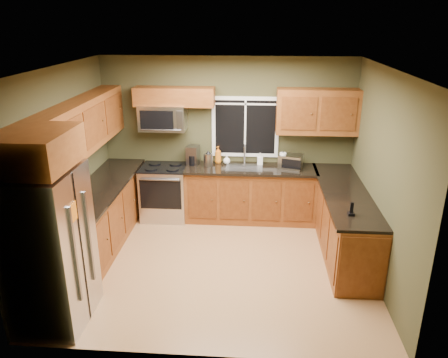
# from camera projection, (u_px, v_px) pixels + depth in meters

# --- Properties ---
(floor) EXTENTS (4.20, 4.20, 0.00)m
(floor) POSITION_uv_depth(u_px,v_px,m) (219.00, 263.00, 6.18)
(floor) COLOR #A8774A
(floor) RESTS_ON ground
(ceiling) EXTENTS (4.20, 4.20, 0.00)m
(ceiling) POSITION_uv_depth(u_px,v_px,m) (218.00, 68.00, 5.23)
(ceiling) COLOR white
(ceiling) RESTS_ON back_wall
(back_wall) EXTENTS (4.20, 0.00, 4.20)m
(back_wall) POSITION_uv_depth(u_px,v_px,m) (227.00, 138.00, 7.39)
(back_wall) COLOR #3E3C22
(back_wall) RESTS_ON ground
(front_wall) EXTENTS (4.20, 0.00, 4.20)m
(front_wall) POSITION_uv_depth(u_px,v_px,m) (201.00, 240.00, 4.02)
(front_wall) COLOR #3E3C22
(front_wall) RESTS_ON ground
(left_wall) EXTENTS (0.00, 3.60, 3.60)m
(left_wall) POSITION_uv_depth(u_px,v_px,m) (62.00, 170.00, 5.85)
(left_wall) COLOR #3E3C22
(left_wall) RESTS_ON ground
(right_wall) EXTENTS (0.00, 3.60, 3.60)m
(right_wall) POSITION_uv_depth(u_px,v_px,m) (382.00, 178.00, 5.56)
(right_wall) COLOR #3E3C22
(right_wall) RESTS_ON ground
(window) EXTENTS (1.12, 0.03, 1.02)m
(window) POSITION_uv_depth(u_px,v_px,m) (245.00, 127.00, 7.28)
(window) COLOR white
(window) RESTS_ON back_wall
(base_cabinets_left) EXTENTS (0.60, 2.65, 0.90)m
(base_cabinets_left) POSITION_uv_depth(u_px,v_px,m) (103.00, 216.00, 6.59)
(base_cabinets_left) COLOR brown
(base_cabinets_left) RESTS_ON ground
(countertop_left) EXTENTS (0.65, 2.65, 0.04)m
(countertop_left) POSITION_uv_depth(u_px,v_px,m) (101.00, 187.00, 6.42)
(countertop_left) COLOR black
(countertop_left) RESTS_ON base_cabinets_left
(base_cabinets_back) EXTENTS (2.17, 0.60, 0.90)m
(base_cabinets_back) POSITION_uv_depth(u_px,v_px,m) (250.00, 195.00, 7.39)
(base_cabinets_back) COLOR brown
(base_cabinets_back) RESTS_ON ground
(countertop_back) EXTENTS (2.17, 0.65, 0.04)m
(countertop_back) POSITION_uv_depth(u_px,v_px,m) (251.00, 169.00, 7.21)
(countertop_back) COLOR black
(countertop_back) RESTS_ON base_cabinets_back
(base_cabinets_peninsula) EXTENTS (0.60, 2.52, 0.90)m
(base_cabinets_peninsula) POSITION_uv_depth(u_px,v_px,m) (344.00, 222.00, 6.40)
(base_cabinets_peninsula) COLOR brown
(base_cabinets_peninsula) RESTS_ON ground
(countertop_peninsula) EXTENTS (0.65, 2.50, 0.04)m
(countertop_peninsula) POSITION_uv_depth(u_px,v_px,m) (345.00, 192.00, 6.25)
(countertop_peninsula) COLOR black
(countertop_peninsula) RESTS_ON base_cabinets_peninsula
(upper_cabinets_left) EXTENTS (0.33, 2.65, 0.72)m
(upper_cabinets_left) POSITION_uv_depth(u_px,v_px,m) (83.00, 125.00, 6.11)
(upper_cabinets_left) COLOR brown
(upper_cabinets_left) RESTS_ON left_wall
(upper_cabinets_back_left) EXTENTS (1.30, 0.33, 0.30)m
(upper_cabinets_back_left) POSITION_uv_depth(u_px,v_px,m) (174.00, 97.00, 7.04)
(upper_cabinets_back_left) COLOR brown
(upper_cabinets_back_left) RESTS_ON back_wall
(upper_cabinets_back_right) EXTENTS (1.30, 0.33, 0.72)m
(upper_cabinets_back_right) POSITION_uv_depth(u_px,v_px,m) (317.00, 112.00, 6.96)
(upper_cabinets_back_right) COLOR brown
(upper_cabinets_back_right) RESTS_ON back_wall
(upper_cabinet_over_fridge) EXTENTS (0.72, 0.90, 0.38)m
(upper_cabinet_over_fridge) POSITION_uv_depth(u_px,v_px,m) (34.00, 150.00, 4.37)
(upper_cabinet_over_fridge) COLOR brown
(upper_cabinet_over_fridge) RESTS_ON left_wall
(refrigerator) EXTENTS (0.74, 0.90, 1.80)m
(refrigerator) POSITION_uv_depth(u_px,v_px,m) (50.00, 249.00, 4.77)
(refrigerator) COLOR #B7B7BC
(refrigerator) RESTS_ON ground
(range) EXTENTS (0.76, 0.69, 0.94)m
(range) POSITION_uv_depth(u_px,v_px,m) (165.00, 192.00, 7.46)
(range) COLOR #B7B7BC
(range) RESTS_ON ground
(microwave) EXTENTS (0.76, 0.41, 0.42)m
(microwave) POSITION_uv_depth(u_px,v_px,m) (163.00, 118.00, 7.15)
(microwave) COLOR #B7B7BC
(microwave) RESTS_ON back_wall
(sink) EXTENTS (0.60, 0.42, 0.36)m
(sink) POSITION_uv_depth(u_px,v_px,m) (244.00, 167.00, 7.22)
(sink) COLOR slate
(sink) RESTS_ON countertop_back
(toaster_oven) EXTENTS (0.43, 0.37, 0.23)m
(toaster_oven) POSITION_uv_depth(u_px,v_px,m) (291.00, 161.00, 7.15)
(toaster_oven) COLOR #B7B7BC
(toaster_oven) RESTS_ON countertop_back
(coffee_maker) EXTENTS (0.22, 0.27, 0.31)m
(coffee_maker) POSITION_uv_depth(u_px,v_px,m) (193.00, 156.00, 7.34)
(coffee_maker) COLOR slate
(coffee_maker) RESTS_ON countertop_back
(kettle) EXTENTS (0.20, 0.20, 0.27)m
(kettle) POSITION_uv_depth(u_px,v_px,m) (208.00, 159.00, 7.23)
(kettle) COLOR #B7B7BC
(kettle) RESTS_ON countertop_back
(paper_towel_roll) EXTENTS (0.14, 0.14, 0.28)m
(paper_towel_roll) POSITION_uv_depth(u_px,v_px,m) (283.00, 160.00, 7.17)
(paper_towel_roll) COLOR white
(paper_towel_roll) RESTS_ON countertop_back
(soap_bottle_a) EXTENTS (0.15, 0.15, 0.29)m
(soap_bottle_a) POSITION_uv_depth(u_px,v_px,m) (218.00, 155.00, 7.40)
(soap_bottle_a) COLOR orange
(soap_bottle_a) RESTS_ON countertop_back
(soap_bottle_b) EXTENTS (0.10, 0.10, 0.20)m
(soap_bottle_b) POSITION_uv_depth(u_px,v_px,m) (260.00, 159.00, 7.33)
(soap_bottle_b) COLOR white
(soap_bottle_b) RESTS_ON countertop_back
(soap_bottle_c) EXTENTS (0.15, 0.15, 0.15)m
(soap_bottle_c) POSITION_uv_depth(u_px,v_px,m) (227.00, 159.00, 7.37)
(soap_bottle_c) COLOR white
(soap_bottle_c) RESTS_ON countertop_back
(cordless_phone) EXTENTS (0.08, 0.08, 0.18)m
(cordless_phone) POSITION_uv_depth(u_px,v_px,m) (351.00, 211.00, 5.46)
(cordless_phone) COLOR black
(cordless_phone) RESTS_ON countertop_peninsula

